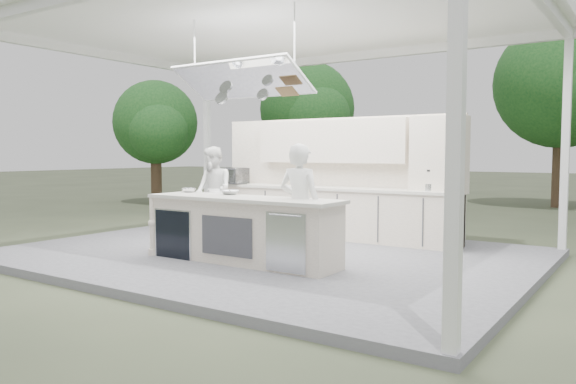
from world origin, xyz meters
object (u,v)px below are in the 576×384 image
Objects in this scene: demo_island at (241,229)px; back_counter at (327,212)px; head_chef at (300,205)px; sous_chef at (213,191)px.

demo_island and back_counter have the same top height.
demo_island is 1.81× the size of head_chef.
sous_chef is at bearing 139.39° from demo_island.
sous_chef reaches higher than demo_island.
head_chef is at bearing -67.79° from back_counter.
back_counter is 2.96× the size of sous_chef.
demo_island is 1.81× the size of sous_chef.
sous_chef is (-3.06, 1.65, -0.00)m from head_chef.
head_chef reaches higher than sous_chef.
demo_island is 2.89m from sous_chef.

